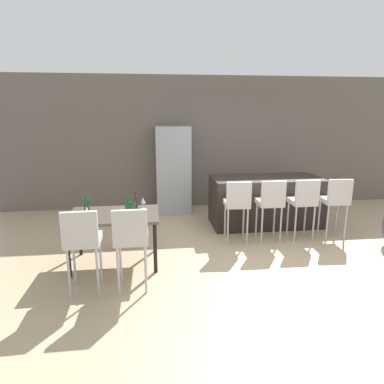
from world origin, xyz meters
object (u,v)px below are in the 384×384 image
(kitchen_island, at_px, (265,201))
(wine_bottle_corner, at_px, (87,206))
(bar_chair_right, at_px, (304,200))
(bar_chair_far, at_px, (336,199))
(dining_chair_near, at_px, (82,238))
(dining_table, at_px, (114,219))
(refrigerator, at_px, (173,170))
(potted_plant, at_px, (300,191))
(dining_chair_far, at_px, (131,236))
(wine_glass_middle, at_px, (143,201))
(wine_bottle_right, at_px, (135,205))
(wine_bottle_end, at_px, (128,209))
(bar_chair_middle, at_px, (271,201))
(bar_chair_left, at_px, (237,202))
(wine_glass_left, at_px, (87,210))
(wine_bottle_inner, at_px, (134,211))

(kitchen_island, bearing_deg, wine_bottle_corner, -156.47)
(bar_chair_right, bearing_deg, wine_bottle_corner, -171.91)
(kitchen_island, height_order, bar_chair_far, bar_chair_far)
(kitchen_island, distance_m, dining_chair_near, 3.70)
(bar_chair_right, bearing_deg, dining_table, -169.49)
(bar_chair_far, xyz_separation_m, refrigerator, (-2.63, 1.93, 0.22))
(dining_chair_near, distance_m, potted_plant, 5.30)
(dining_chair_far, height_order, wine_glass_middle, dining_chair_far)
(bar_chair_far, relative_size, dining_table, 0.84)
(wine_bottle_right, relative_size, wine_bottle_end, 1.05)
(kitchen_island, xyz_separation_m, bar_chair_far, (0.93, -0.85, 0.24))
(dining_chair_far, bearing_deg, bar_chair_middle, 31.47)
(wine_glass_middle, bearing_deg, dining_chair_far, -97.27)
(bar_chair_left, height_order, dining_chair_far, same)
(wine_glass_middle, bearing_deg, dining_table, -153.11)
(bar_chair_right, xyz_separation_m, dining_chair_far, (-2.78, -1.35, 0.00))
(wine_glass_left, relative_size, wine_glass_middle, 1.00)
(bar_chair_middle, height_order, wine_bottle_end, bar_chair_middle)
(bar_chair_middle, relative_size, wine_glass_middle, 6.03)
(bar_chair_middle, height_order, potted_plant, bar_chair_middle)
(wine_bottle_right, bearing_deg, bar_chair_middle, 15.85)
(dining_chair_near, xyz_separation_m, wine_bottle_right, (0.59, 0.73, 0.18))
(dining_table, height_order, dining_chair_near, dining_chair_near)
(bar_chair_left, height_order, dining_table, bar_chair_left)
(bar_chair_far, relative_size, refrigerator, 0.57)
(bar_chair_right, height_order, dining_table, bar_chair_right)
(bar_chair_middle, bearing_deg, wine_bottle_corner, -170.32)
(bar_chair_right, relative_size, bar_chair_far, 1.00)
(bar_chair_left, xyz_separation_m, refrigerator, (-0.92, 1.93, 0.22))
(bar_chair_left, distance_m, wine_bottle_end, 1.86)
(wine_bottle_corner, bearing_deg, dining_table, -12.10)
(bar_chair_right, bearing_deg, bar_chair_far, 0.01)
(wine_bottle_end, xyz_separation_m, wine_glass_left, (-0.54, -0.02, 0.01))
(dining_chair_near, xyz_separation_m, refrigerator, (1.28, 3.27, 0.22))
(bar_chair_far, bearing_deg, dining_table, -171.12)
(bar_chair_left, bearing_deg, bar_chair_middle, -0.02)
(dining_chair_far, distance_m, refrigerator, 3.36)
(wine_glass_middle, bearing_deg, dining_chair_near, -124.72)
(bar_chair_left, height_order, wine_glass_left, bar_chair_left)
(bar_chair_far, distance_m, wine_bottle_right, 3.38)
(bar_chair_left, relative_size, bar_chair_far, 1.00)
(wine_glass_middle, bearing_deg, wine_bottle_inner, -101.84)
(wine_bottle_corner, bearing_deg, bar_chair_far, 6.94)
(wine_bottle_right, distance_m, refrigerator, 2.64)
(wine_bottle_corner, height_order, potted_plant, wine_bottle_corner)
(kitchen_island, distance_m, wine_bottle_corner, 3.37)
(bar_chair_middle, relative_size, dining_chair_near, 1.00)
(potted_plant, bearing_deg, bar_chair_left, -135.82)
(kitchen_island, bearing_deg, dining_chair_far, -137.70)
(wine_bottle_end, height_order, potted_plant, wine_bottle_end)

